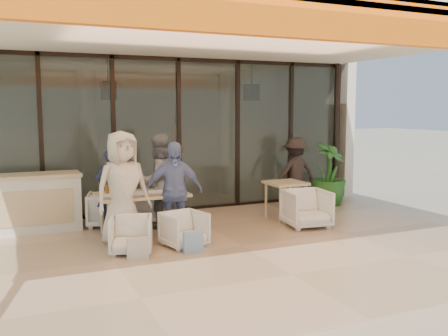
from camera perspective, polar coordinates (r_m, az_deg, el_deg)
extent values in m
plane|color=#C6B293|center=(7.93, 2.00, -9.03)|extent=(70.00, 70.00, 0.00)
cube|color=tan|center=(7.93, 2.00, -9.00)|extent=(8.00, 6.00, 0.01)
cube|color=silver|center=(7.71, 2.11, 15.27)|extent=(8.00, 6.00, 0.20)
cube|color=orange|center=(5.22, 16.97, 15.90)|extent=(8.00, 0.12, 0.45)
cube|color=orange|center=(5.77, 12.35, 16.34)|extent=(8.00, 1.50, 0.06)
cylinder|color=black|center=(12.14, 12.66, 4.01)|extent=(0.12, 0.12, 3.20)
cube|color=#9EADA3|center=(10.43, -5.20, 3.70)|extent=(8.00, 0.03, 3.20)
cube|color=black|center=(10.63, -5.10, -4.73)|extent=(8.00, 0.10, 0.08)
cube|color=black|center=(10.46, -5.29, 12.27)|extent=(8.00, 0.10, 0.08)
cube|color=black|center=(9.90, -20.19, 3.13)|extent=(0.08, 0.10, 3.20)
cube|color=black|center=(10.07, -12.50, 3.45)|extent=(0.08, 0.10, 3.20)
cube|color=black|center=(10.43, -5.20, 3.70)|extent=(0.08, 0.10, 3.20)
cube|color=black|center=(10.93, 1.53, 3.87)|extent=(0.08, 0.10, 3.20)
cube|color=black|center=(11.58, 7.59, 3.98)|extent=(0.08, 0.10, 3.20)
cube|color=black|center=(12.31, 12.78, 4.04)|extent=(0.08, 0.10, 3.20)
cube|color=silver|center=(13.78, -9.90, 4.82)|extent=(9.00, 0.25, 3.40)
cube|color=silver|center=(13.96, 9.81, 4.85)|extent=(0.25, 3.50, 3.40)
cube|color=silver|center=(12.14, -8.01, 12.62)|extent=(9.00, 3.50, 0.25)
cube|color=#D7B783|center=(12.27, -7.75, -3.33)|extent=(8.00, 3.50, 0.02)
cylinder|color=silver|center=(11.61, -15.27, 3.32)|extent=(0.40, 0.40, 3.00)
cylinder|color=silver|center=(12.58, 0.25, 3.82)|extent=(0.40, 0.40, 3.00)
cylinder|color=black|center=(11.29, -13.16, 10.90)|extent=(0.03, 0.03, 0.70)
cube|color=black|center=(11.27, -13.10, 8.62)|extent=(0.30, 0.30, 0.40)
sphere|color=#FFBF72|center=(11.27, -13.10, 8.62)|extent=(0.18, 0.18, 0.18)
cylinder|color=black|center=(12.44, 3.16, 10.69)|extent=(0.03, 0.03, 0.70)
cube|color=black|center=(12.42, 3.15, 8.61)|extent=(0.30, 0.30, 0.40)
sphere|color=#FFBF72|center=(12.42, 3.15, 8.61)|extent=(0.18, 0.18, 0.18)
cylinder|color=black|center=(11.65, -5.30, -3.65)|extent=(0.40, 0.40, 0.05)
cylinder|color=black|center=(11.51, -5.35, 1.25)|extent=(0.04, 0.04, 2.10)
cone|color=orange|center=(11.46, -5.39, 4.49)|extent=(0.32, 0.32, 1.10)
cube|color=silver|center=(9.32, -21.70, -3.97)|extent=(1.80, 0.60, 1.00)
cube|color=#D7B783|center=(9.24, -21.84, -0.86)|extent=(1.85, 0.65, 0.06)
cube|color=#D7B783|center=(9.01, -21.62, -4.32)|extent=(1.50, 0.02, 0.60)
cube|color=#D7B783|center=(8.56, -9.38, -2.99)|extent=(1.50, 0.90, 0.05)
cube|color=white|center=(8.56, -9.38, -2.82)|extent=(1.30, 0.35, 0.01)
cylinder|color=#D7B783|center=(8.20, -12.98, -6.16)|extent=(0.06, 0.06, 0.70)
cylinder|color=#D7B783|center=(8.51, -4.72, -5.52)|extent=(0.06, 0.06, 0.70)
cylinder|color=#D7B783|center=(8.81, -13.78, -5.27)|extent=(0.06, 0.06, 0.70)
cylinder|color=#D7B783|center=(9.10, -6.05, -4.72)|extent=(0.06, 0.06, 0.70)
cylinder|color=white|center=(8.31, -12.14, -2.77)|extent=(0.06, 0.06, 0.11)
cylinder|color=white|center=(8.68, -11.32, -2.33)|extent=(0.06, 0.06, 0.11)
cylinder|color=white|center=(8.47, -8.89, -2.51)|extent=(0.06, 0.06, 0.11)
cylinder|color=white|center=(8.80, -7.79, -2.14)|extent=(0.06, 0.06, 0.11)
cylinder|color=white|center=(8.50, -5.78, -2.43)|extent=(0.06, 0.06, 0.11)
cylinder|color=brown|center=(8.57, -13.21, -2.32)|extent=(0.07, 0.07, 0.16)
cylinder|color=black|center=(8.79, -10.48, -2.03)|extent=(0.09, 0.09, 0.17)
cylinder|color=black|center=(8.78, -10.50, -1.42)|extent=(0.10, 0.10, 0.01)
cylinder|color=white|center=(8.17, -11.91, -3.28)|extent=(0.22, 0.22, 0.01)
cylinder|color=white|center=(8.40, -5.89, -2.89)|extent=(0.22, 0.22, 0.01)
cylinder|color=white|center=(8.77, -12.76, -2.61)|extent=(0.22, 0.22, 0.01)
cylinder|color=white|center=(8.98, -7.12, -2.26)|extent=(0.22, 0.22, 0.01)
imported|color=white|center=(9.46, -13.26, -4.42)|extent=(0.83, 0.80, 0.70)
imported|color=white|center=(9.65, -8.33, -4.37)|extent=(0.74, 0.71, 0.61)
imported|color=white|center=(7.65, -10.58, -7.32)|extent=(0.75, 0.73, 0.63)
imported|color=white|center=(7.87, -4.58, -6.83)|extent=(0.72, 0.69, 0.62)
imported|color=#1B223D|center=(8.90, -12.73, -2.54)|extent=(0.55, 0.37, 1.49)
imported|color=slate|center=(9.08, -7.55, -1.48)|extent=(0.98, 0.85, 1.73)
imported|color=beige|center=(8.00, -11.50, -2.33)|extent=(1.00, 0.76, 1.82)
imported|color=#6D7BB6|center=(8.24, -5.77, -2.65)|extent=(1.01, 0.56, 1.63)
cube|color=silver|center=(7.31, -9.82, -9.15)|extent=(0.30, 0.10, 0.34)
cube|color=#99BFD8|center=(7.55, -3.55, -8.54)|extent=(0.30, 0.10, 0.34)
cube|color=#D7B783|center=(9.79, 7.06, -1.71)|extent=(0.70, 0.70, 0.05)
cylinder|color=#D7B783|center=(9.47, 6.44, -4.27)|extent=(0.05, 0.05, 0.70)
cylinder|color=#D7B783|center=(9.76, 9.29, -3.98)|extent=(0.05, 0.05, 0.70)
cylinder|color=#D7B783|center=(9.95, 4.81, -3.70)|extent=(0.05, 0.05, 0.70)
cylinder|color=#D7B783|center=(10.23, 7.57, -3.45)|extent=(0.05, 0.05, 0.70)
imported|color=white|center=(9.22, 9.43, -4.39)|extent=(0.84, 0.80, 0.77)
imported|color=black|center=(11.01, 8.13, -0.52)|extent=(1.00, 0.58, 1.54)
imported|color=#1E5919|center=(11.33, 11.90, -0.66)|extent=(1.11, 1.11, 1.43)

